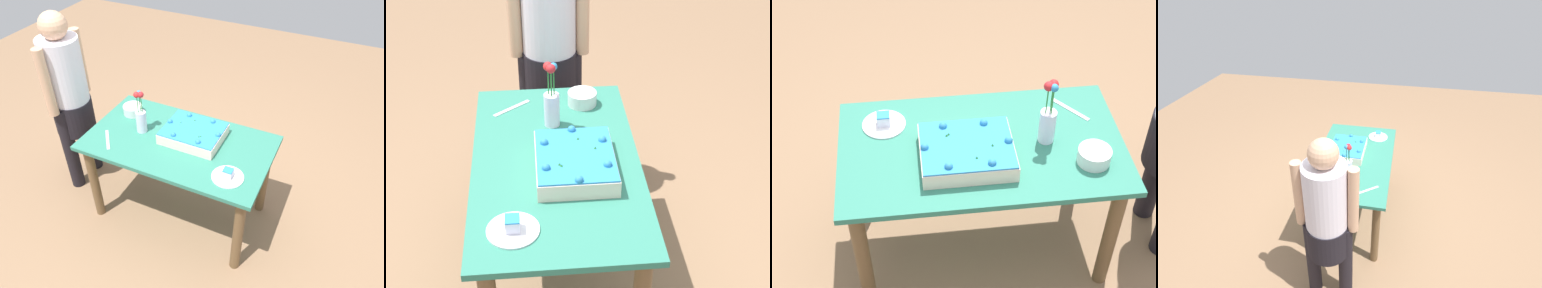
# 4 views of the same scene
# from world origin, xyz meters

# --- Properties ---
(ground_plane) EXTENTS (8.00, 8.00, 0.00)m
(ground_plane) POSITION_xyz_m (0.00, 0.00, 0.00)
(ground_plane) COLOR #8C6A4C
(dining_table) EXTENTS (1.31, 0.75, 0.72)m
(dining_table) POSITION_xyz_m (0.00, 0.00, 0.59)
(dining_table) COLOR #307B65
(dining_table) RESTS_ON ground_plane
(sheet_cake) EXTENTS (0.41, 0.34, 0.11)m
(sheet_cake) POSITION_xyz_m (0.08, 0.08, 0.77)
(sheet_cake) COLOR #FFE0C9
(sheet_cake) RESTS_ON dining_table
(serving_plate_with_slice) EXTENTS (0.21, 0.21, 0.07)m
(serving_plate_with_slice) POSITION_xyz_m (0.44, -0.19, 0.74)
(serving_plate_with_slice) COLOR white
(serving_plate_with_slice) RESTS_ON dining_table
(cake_knife) EXTENTS (0.15, 0.19, 0.00)m
(cake_knife) POSITION_xyz_m (-0.46, -0.20, 0.72)
(cake_knife) COLOR silver
(cake_knife) RESTS_ON dining_table
(flower_vase) EXTENTS (0.07, 0.07, 0.33)m
(flower_vase) POSITION_xyz_m (-0.30, -0.00, 0.85)
(flower_vase) COLOR white
(flower_vase) RESTS_ON dining_table
(fruit_bowl) EXTENTS (0.15, 0.15, 0.07)m
(fruit_bowl) POSITION_xyz_m (-0.48, 0.16, 0.76)
(fruit_bowl) COLOR silver
(fruit_bowl) RESTS_ON dining_table
(person_standing) EXTENTS (0.31, 0.45, 1.49)m
(person_standing) POSITION_xyz_m (-0.95, 0.02, 0.85)
(person_standing) COLOR black
(person_standing) RESTS_ON ground_plane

